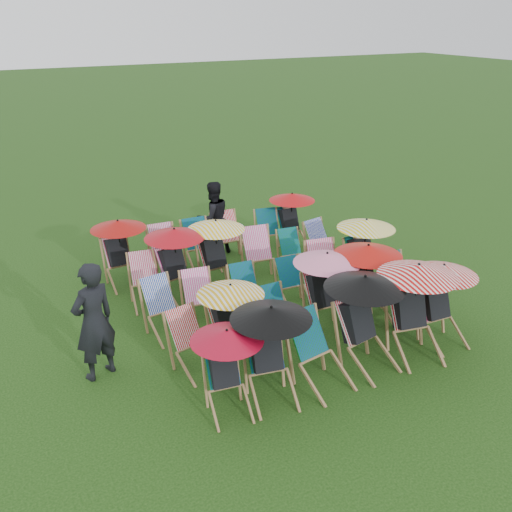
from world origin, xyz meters
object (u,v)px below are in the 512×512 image
person_left (94,321)px  person_rear (213,218)px  deckchair_5 (442,302)px  deckchair_0 (227,370)px  deckchair_29 (292,219)px

person_left → person_rear: 4.81m
person_left → deckchair_5: bearing=141.7°
deckchair_0 → deckchair_5: deckchair_5 is taller
deckchair_29 → deckchair_0: bearing=-129.0°
deckchair_5 → person_rear: bearing=112.0°
deckchair_5 → person_left: (-5.13, 1.57, 0.23)m
deckchair_5 → person_rear: person_rear is taller
deckchair_29 → person_rear: (-1.73, 0.45, 0.17)m
deckchair_29 → person_left: size_ratio=0.67×
deckchair_0 → person_rear: size_ratio=0.71×
deckchair_0 → deckchair_5: size_ratio=0.90×
deckchair_0 → deckchair_29: deckchair_29 is taller
deckchair_29 → person_rear: person_rear is taller
deckchair_29 → person_left: (-5.09, -2.99, 0.26)m
person_rear → deckchair_0: bearing=63.5°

